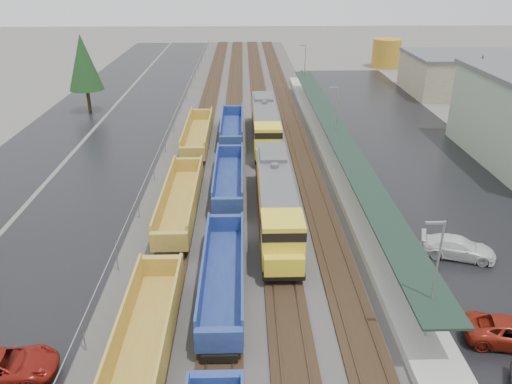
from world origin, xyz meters
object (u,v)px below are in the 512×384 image
parked_car_east_c (458,248)px  parked_car_west_c (1,367)px  locomotive_trail (265,124)px  well_string_yellow (143,351)px  storage_tank (386,53)px  well_string_blue (223,276)px  locomotive_lead (276,200)px

parked_car_east_c → parked_car_west_c: bearing=130.2°
locomotive_trail → well_string_yellow: bearing=-102.3°
storage_tank → well_string_blue: bearing=-111.8°
storage_tank → parked_car_west_c: storage_tank is taller
locomotive_trail → storage_tank: 54.99m
parked_car_east_c → locomotive_lead: bearing=87.2°
locomotive_lead → storage_tank: storage_tank is taller
storage_tank → locomotive_lead: bearing=-111.5°
well_string_yellow → parked_car_west_c: bearing=-175.8°
locomotive_lead → locomotive_trail: 21.00m
well_string_yellow → parked_car_west_c: 7.25m
locomotive_lead → locomotive_trail: bearing=90.0°
well_string_blue → parked_car_east_c: well_string_blue is taller
well_string_yellow → storage_tank: bearing=67.4°
locomotive_lead → storage_tank: size_ratio=3.34×
locomotive_lead → well_string_blue: 9.88m
well_string_blue → locomotive_lead: bearing=65.9°
locomotive_trail → parked_car_west_c: bearing=-112.2°
well_string_blue → storage_tank: 83.80m
locomotive_trail → parked_car_west_c: 40.37m
storage_tank → parked_car_west_c: (-42.37, -85.17, -2.09)m
parked_car_east_c → well_string_blue: bearing=121.2°
well_string_blue → parked_car_west_c: well_string_blue is taller
locomotive_trail → parked_car_west_c: (-15.22, -37.36, -1.54)m
locomotive_lead → locomotive_trail: same height
well_string_yellow → locomotive_lead: bearing=63.2°
locomotive_lead → parked_car_west_c: 22.39m
locomotive_lead → parked_car_west_c: bearing=-132.9°
locomotive_lead → well_string_yellow: bearing=-116.8°
locomotive_trail → parked_car_west_c: size_ratio=3.41×
well_string_yellow → parked_car_east_c: (21.08, 10.70, -0.45)m
locomotive_trail → well_string_yellow: (-8.00, -36.83, -1.11)m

